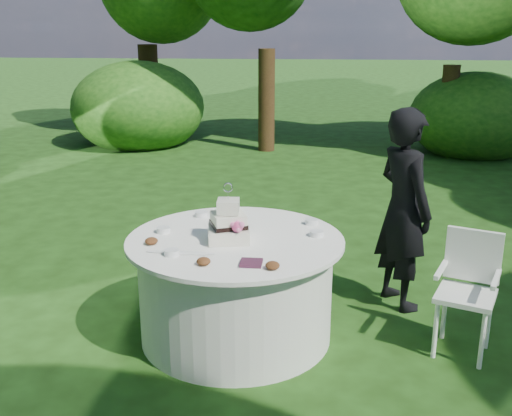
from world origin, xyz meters
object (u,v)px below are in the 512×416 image
Objects in this scene: guest at (404,209)px; chair at (468,282)px; napkins at (251,263)px; cake at (229,225)px; table at (236,287)px.

guest reaches higher than chair.
cake is (-0.21, 0.43, 0.10)m from napkins.
table is at bearing 91.04° from guest.
cake reaches higher than napkins.
guest is at bearing 117.65° from chair.
napkins reaches higher than table.
chair is (0.37, -0.71, -0.30)m from guest.
napkins is 0.64m from table.
table is (-1.27, -0.69, -0.43)m from guest.
napkins is at bearing 109.20° from guest.
cake reaches higher than chair.
cake is at bearing -179.19° from chair.
napkins is 0.34× the size of cake.
guest is 0.86m from chair.
napkins is at bearing -162.86° from chair.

